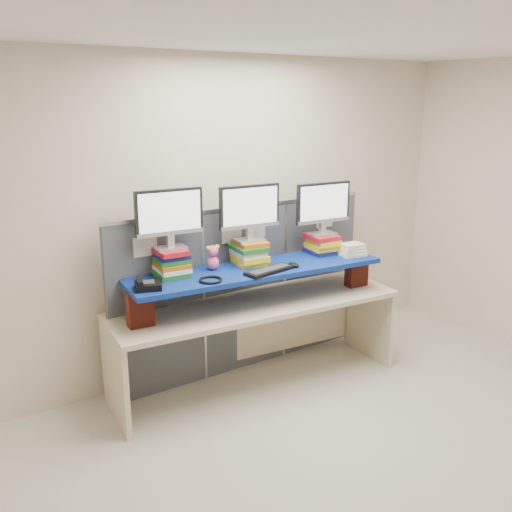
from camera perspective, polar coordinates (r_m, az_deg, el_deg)
room at (r=3.68m, az=14.05°, el=-1.21°), size 5.00×4.00×2.80m
cubicle_partition at (r=5.17m, az=-1.13°, el=-3.17°), size 2.60×0.06×1.53m
desk at (r=4.90m, az=-0.00°, el=-6.29°), size 2.56×0.98×0.76m
brick_pier_left at (r=4.39m, az=-11.50°, el=-5.26°), size 0.20×0.13×0.26m
brick_pier_right at (r=5.29m, az=10.01°, el=-1.57°), size 0.20×0.13×0.26m
blue_board at (r=4.75m, az=-0.00°, el=-1.39°), size 2.24×0.77×0.04m
book_stack_left at (r=4.55m, az=-8.49°, el=-0.65°), size 0.29×0.32×0.22m
book_stack_center at (r=4.82m, az=-0.69°, el=0.38°), size 0.29×0.32×0.20m
book_stack_right at (r=5.20m, az=6.60°, el=1.24°), size 0.28×0.32×0.17m
monitor_left at (r=4.46m, az=-8.65°, el=4.06°), size 0.54×0.18×0.47m
monitor_center at (r=4.73m, az=-0.64°, el=4.67°), size 0.54×0.18×0.47m
monitor_right at (r=5.12m, az=6.74°, el=5.05°), size 0.54×0.18×0.47m
keyboard at (r=4.62m, az=1.34°, el=-1.44°), size 0.46×0.22×0.03m
mouse at (r=4.77m, az=3.79°, el=-0.87°), size 0.09×0.13×0.04m
desk_phone at (r=4.29m, az=-10.86°, el=-2.86°), size 0.24×0.23×0.08m
headset at (r=4.41m, az=-4.56°, el=-2.39°), size 0.22×0.22×0.02m
plush_toy at (r=4.67m, az=-4.34°, el=-0.13°), size 0.12×0.09×0.21m
binder_stack at (r=5.17m, az=9.58°, el=0.62°), size 0.25×0.21×0.11m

